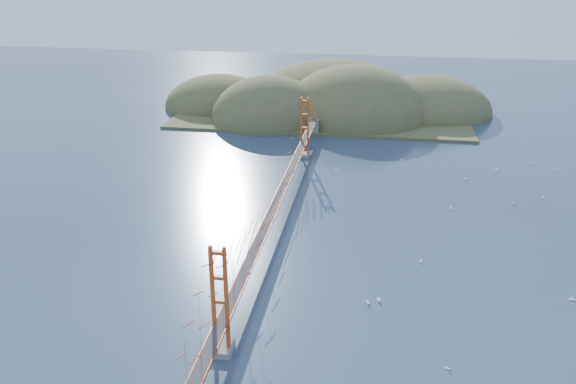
# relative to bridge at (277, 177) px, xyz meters

# --- Properties ---
(ground) EXTENTS (320.00, 320.00, 0.00)m
(ground) POSITION_rel_bridge_xyz_m (0.00, -0.18, -7.01)
(ground) COLOR #2C4059
(ground) RESTS_ON ground
(bridge) EXTENTS (2.20, 94.40, 12.00)m
(bridge) POSITION_rel_bridge_xyz_m (0.00, 0.00, 0.00)
(bridge) COLOR gray
(bridge) RESTS_ON ground
(far_headlands) EXTENTS (84.00, 58.00, 25.00)m
(far_headlands) POSITION_rel_bridge_xyz_m (2.21, 68.33, -7.01)
(far_headlands) COLOR brown
(far_headlands) RESTS_ON ground
(sailboat_7) EXTENTS (0.55, 0.55, 0.59)m
(sailboat_7) POSITION_rel_bridge_xyz_m (32.14, 33.34, -6.87)
(sailboat_7) COLOR white
(sailboat_7) RESTS_ON ground
(sailboat_17) EXTENTS (0.61, 0.50, 0.70)m
(sailboat_17) POSITION_rel_bridge_xyz_m (42.83, 32.43, -6.85)
(sailboat_17) COLOR white
(sailboat_17) RESTS_ON ground
(sailboat_15) EXTENTS (0.59, 0.64, 0.72)m
(sailboat_15) POSITION_rel_bridge_xyz_m (35.74, 27.77, -6.85)
(sailboat_15) COLOR white
(sailboat_15) RESTS_ON ground
(sailboat_10) EXTENTS (0.63, 0.63, 0.69)m
(sailboat_10) POSITION_rel_bridge_xyz_m (13.79, -19.39, -6.86)
(sailboat_10) COLOR white
(sailboat_10) RESTS_ON ground
(sailboat_8) EXTENTS (0.58, 0.58, 0.60)m
(sailboat_8) POSITION_rel_bridge_xyz_m (27.70, 32.72, -6.87)
(sailboat_8) COLOR white
(sailboat_8) RESTS_ON ground
(sailboat_16) EXTENTS (0.61, 0.61, 0.64)m
(sailboat_16) POSITION_rel_bridge_xyz_m (29.50, 22.17, -6.86)
(sailboat_16) COLOR white
(sailboat_16) RESTS_ON ground
(sailboat_3) EXTENTS (0.60, 0.48, 0.70)m
(sailboat_3) POSITION_rel_bridge_xyz_m (18.83, 30.52, -6.85)
(sailboat_3) COLOR white
(sailboat_3) RESTS_ON ground
(sailboat_9) EXTENTS (0.56, 0.56, 0.63)m
(sailboat_9) POSITION_rel_bridge_xyz_m (35.44, 12.10, -6.87)
(sailboat_9) COLOR white
(sailboat_9) RESTS_ON ground
(sailboat_12) EXTENTS (0.57, 0.51, 0.65)m
(sailboat_12) POSITION_rel_bridge_xyz_m (6.78, 22.89, -6.86)
(sailboat_12) COLOR white
(sailboat_12) RESTS_ON ground
(sailboat_0) EXTENTS (0.53, 0.61, 0.70)m
(sailboat_0) POSITION_rel_bridge_xyz_m (15.00, -18.64, -6.85)
(sailboat_0) COLOR white
(sailboat_0) RESTS_ON ground
(sailboat_1) EXTENTS (0.47, 0.50, 0.56)m
(sailboat_1) POSITION_rel_bridge_xyz_m (20.17, -8.87, -6.87)
(sailboat_1) COLOR white
(sailboat_1) RESTS_ON ground
(sailboat_14) EXTENTS (0.52, 0.59, 0.66)m
(sailboat_14) POSITION_rel_bridge_xyz_m (25.68, 8.63, -6.86)
(sailboat_14) COLOR white
(sailboat_14) RESTS_ON ground
(sailboat_4) EXTENTS (0.63, 0.63, 0.68)m
(sailboat_4) POSITION_rel_bridge_xyz_m (40.86, 15.41, -6.86)
(sailboat_4) COLOR white
(sailboat_4) RESTS_ON ground
(sailboat_2) EXTENTS (0.64, 0.53, 0.74)m
(sailboat_2) POSITION_rel_bridge_xyz_m (36.53, -15.12, -6.85)
(sailboat_2) COLOR white
(sailboat_2) RESTS_ON ground
(sailboat_extra_0) EXTENTS (0.53, 0.53, 0.58)m
(sailboat_extra_0) POSITION_rel_bridge_xyz_m (21.52, -29.23, -6.87)
(sailboat_extra_0) COLOR white
(sailboat_extra_0) RESTS_ON ground
(sailboat_extra_1) EXTENTS (0.60, 0.55, 0.68)m
(sailboat_extra_1) POSITION_rel_bridge_xyz_m (46.23, 29.30, -6.86)
(sailboat_extra_1) COLOR white
(sailboat_extra_1) RESTS_ON ground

